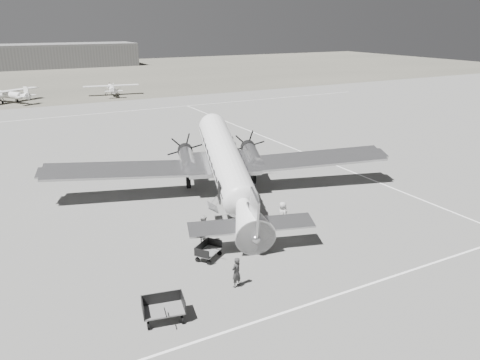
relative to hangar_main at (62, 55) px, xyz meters
name	(u,v)px	position (x,y,z in m)	size (l,w,h in m)	color
ground	(239,198)	(-5.00, -120.00, -3.30)	(260.00, 260.00, 0.00)	slate
taxi_line_near	(367,285)	(-5.00, -134.00, -3.29)	(60.00, 0.15, 0.01)	white
taxi_line_right	(360,175)	(7.00, -120.00, -3.29)	(0.15, 80.00, 0.01)	white
taxi_line_horizon	(111,112)	(-5.00, -80.00, -3.29)	(90.00, 0.15, 0.01)	white
grass_infield	(57,76)	(-5.00, -25.00, -3.30)	(260.00, 90.00, 0.01)	#5E5B4F
hangar_main	(62,55)	(0.00, 0.00, 0.00)	(42.00, 14.00, 6.60)	slate
dc3_airliner	(227,167)	(-5.94, -119.97, -0.71)	(27.15, 18.84, 5.17)	#B0B0B3
light_plane_left	(10,96)	(-17.52, -63.65, -2.16)	(11.01, 8.94, 2.29)	white
light_plane_right	(112,90)	(-0.82, -63.27, -2.28)	(9.84, 7.99, 2.04)	white
baggage_cart_near	(208,251)	(-10.98, -127.62, -2.85)	(1.61, 1.14, 0.91)	slate
baggage_cart_far	(164,310)	(-15.14, -131.93, -2.75)	(1.95, 1.38, 1.10)	slate
ground_crew	(236,272)	(-10.96, -130.96, -2.49)	(0.59, 0.39, 1.61)	#2F2F2F
ramp_agent	(204,230)	(-10.43, -125.77, -2.38)	(0.90, 0.70, 1.84)	#B3B3B1
passenger	(283,215)	(-4.95, -125.98, -2.43)	(0.85, 0.55, 1.74)	#B9B8B6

